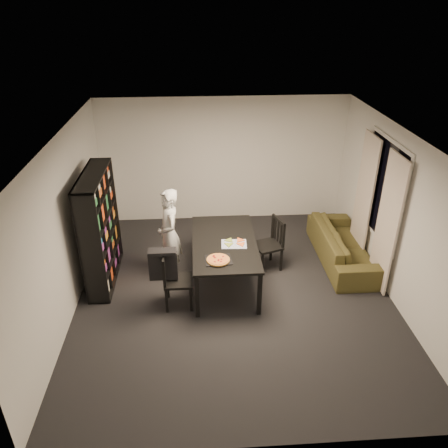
{
  "coord_description": "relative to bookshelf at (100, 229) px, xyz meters",
  "views": [
    {
      "loc": [
        -0.56,
        -5.76,
        4.35
      ],
      "look_at": [
        -0.14,
        0.44,
        1.05
      ],
      "focal_mm": 35.0,
      "sensor_mm": 36.0,
      "label": 1
    }
  ],
  "objects": [
    {
      "name": "sofa",
      "position": [
        4.21,
        0.28,
        -0.65
      ],
      "size": [
        0.81,
        2.08,
        0.61
      ],
      "primitive_type": "imported",
      "rotation": [
        0.0,
        0.0,
        1.57
      ],
      "color": "#3F3919",
      "rests_on": "room"
    },
    {
      "name": "curtain_left",
      "position": [
        4.56,
        -0.52,
        0.2
      ],
      "size": [
        0.03,
        0.7,
        2.25
      ],
      "primitive_type": "cube",
      "color": "beige",
      "rests_on": "room"
    },
    {
      "name": "draped_jacket",
      "position": [
        1.05,
        -0.82,
        -0.18
      ],
      "size": [
        0.43,
        0.18,
        0.51
      ],
      "rotation": [
        0.0,
        0.0,
        1.57
      ],
      "color": "black",
      "rests_on": "chair_left"
    },
    {
      "name": "kitchen_towel",
      "position": [
        2.16,
        -0.35,
        -0.17
      ],
      "size": [
        0.42,
        0.32,
        0.01
      ],
      "primitive_type": "cube",
      "rotation": [
        0.0,
        0.0,
        -0.06
      ],
      "color": "silver",
      "rests_on": "dining_table"
    },
    {
      "name": "window_pane",
      "position": [
        4.64,
        -0.0,
        0.55
      ],
      "size": [
        0.02,
        1.4,
        1.6
      ],
      "primitive_type": "cube",
      "color": "black",
      "rests_on": "room"
    },
    {
      "name": "curtain_right",
      "position": [
        4.56,
        0.52,
        0.2
      ],
      "size": [
        0.03,
        0.7,
        2.25
      ],
      "primitive_type": "cube",
      "color": "beige",
      "rests_on": "room"
    },
    {
      "name": "room",
      "position": [
        2.16,
        -0.6,
        0.35
      ],
      "size": [
        5.01,
        5.51,
        2.61
      ],
      "color": "black",
      "rests_on": "ground"
    },
    {
      "name": "pepperoni_pizza",
      "position": [
        1.88,
        -0.83,
        -0.15
      ],
      "size": [
        0.35,
        0.35,
        0.03
      ],
      "rotation": [
        0.0,
        0.0,
        0.29
      ],
      "color": "#AD7432",
      "rests_on": "dining_table"
    },
    {
      "name": "person",
      "position": [
        1.11,
        0.04,
        -0.16
      ],
      "size": [
        0.52,
        0.66,
        1.58
      ],
      "primitive_type": "imported",
      "rotation": [
        0.0,
        0.0,
        -1.3
      ],
      "color": "silver",
      "rests_on": "room"
    },
    {
      "name": "pizza_slices",
      "position": [
        2.18,
        -0.31,
        -0.16
      ],
      "size": [
        0.41,
        0.35,
        0.01
      ],
      "primitive_type": null,
      "rotation": [
        0.0,
        0.0,
        -0.13
      ],
      "color": "#B79339",
      "rests_on": "dining_table"
    },
    {
      "name": "chair_left",
      "position": [
        1.18,
        -0.82,
        -0.42
      ],
      "size": [
        0.43,
        0.43,
        0.93
      ],
      "rotation": [
        0.0,
        0.0,
        1.57
      ],
      "color": "black",
      "rests_on": "room"
    },
    {
      "name": "bookshelf",
      "position": [
        0.0,
        0.0,
        0.0
      ],
      "size": [
        0.35,
        1.5,
        1.9
      ],
      "primitive_type": "cube",
      "color": "black",
      "rests_on": "room"
    },
    {
      "name": "dining_table",
      "position": [
        2.02,
        -0.26,
        -0.24
      ],
      "size": [
        1.04,
        1.87,
        0.78
      ],
      "color": "black",
      "rests_on": "room"
    },
    {
      "name": "window_frame",
      "position": [
        4.64,
        -0.0,
        0.55
      ],
      "size": [
        0.03,
        1.52,
        1.72
      ],
      "primitive_type": "cube",
      "color": "white",
      "rests_on": "room"
    },
    {
      "name": "baking_tray",
      "position": [
        1.89,
        -0.81,
        -0.17
      ],
      "size": [
        0.42,
        0.35,
        0.01
      ],
      "primitive_type": "cube",
      "rotation": [
        0.0,
        0.0,
        0.07
      ],
      "color": "black",
      "rests_on": "dining_table"
    },
    {
      "name": "chair_right",
      "position": [
        2.88,
        0.15,
        -0.41
      ],
      "size": [
        0.56,
        0.56,
        0.94
      ],
      "rotation": [
        0.0,
        0.0,
        -1.23
      ],
      "color": "black",
      "rests_on": "room"
    }
  ]
}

